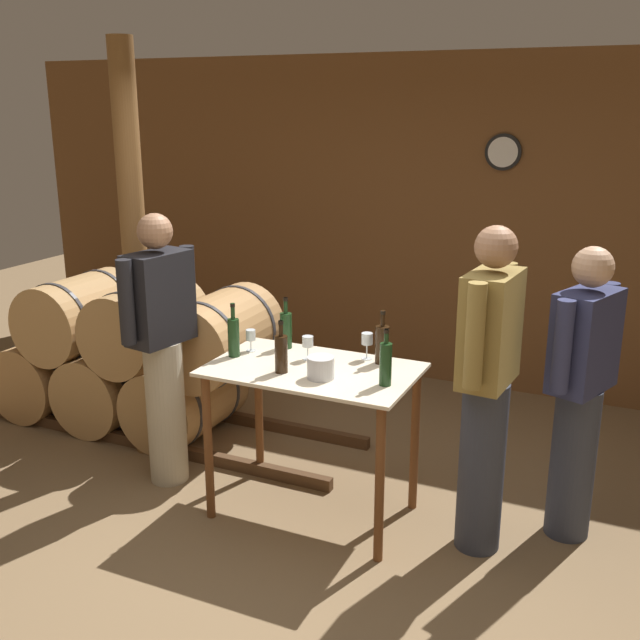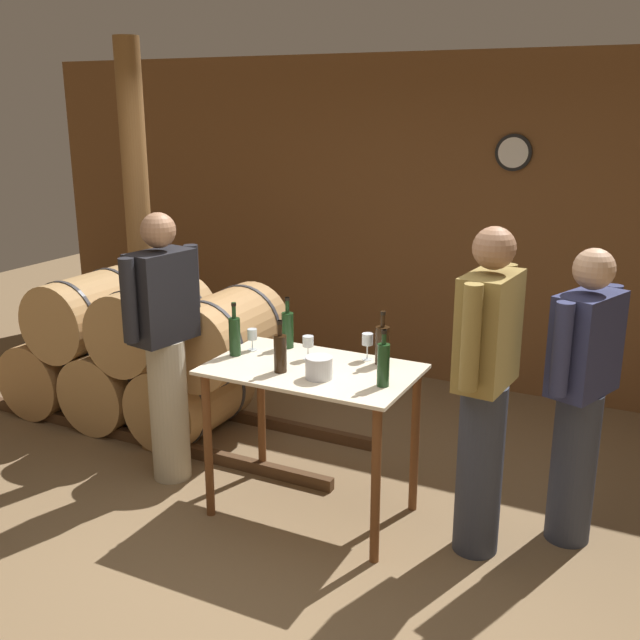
# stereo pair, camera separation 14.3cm
# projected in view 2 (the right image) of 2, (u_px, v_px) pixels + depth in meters

# --- Properties ---
(ground_plane) EXTENTS (14.00, 14.00, 0.00)m
(ground_plane) POSITION_uv_depth(u_px,v_px,m) (286.00, 569.00, 3.86)
(ground_plane) COLOR brown
(back_wall) EXTENTS (8.40, 0.08, 2.70)m
(back_wall) POSITION_uv_depth(u_px,v_px,m) (465.00, 226.00, 6.06)
(back_wall) COLOR brown
(back_wall) RESTS_ON ground_plane
(barrel_rack) EXTENTS (3.79, 0.80, 1.09)m
(barrel_rack) POSITION_uv_depth(u_px,v_px,m) (139.00, 354.00, 5.50)
(barrel_rack) COLOR #4C331E
(barrel_rack) RESTS_ON ground_plane
(tasting_table) EXTENTS (1.15, 0.71, 0.90)m
(tasting_table) POSITION_uv_depth(u_px,v_px,m) (312.00, 396.00, 4.20)
(tasting_table) COLOR beige
(tasting_table) RESTS_ON ground_plane
(wooden_post) EXTENTS (0.16, 0.16, 2.70)m
(wooden_post) POSITION_uv_depth(u_px,v_px,m) (141.00, 257.00, 4.86)
(wooden_post) COLOR brown
(wooden_post) RESTS_ON ground_plane
(wine_bottle_far_left) EXTENTS (0.07, 0.07, 0.32)m
(wine_bottle_far_left) POSITION_uv_depth(u_px,v_px,m) (235.00, 335.00, 4.32)
(wine_bottle_far_left) COLOR #193819
(wine_bottle_far_left) RESTS_ON tasting_table
(wine_bottle_left) EXTENTS (0.07, 0.07, 0.31)m
(wine_bottle_left) POSITION_uv_depth(u_px,v_px,m) (288.00, 329.00, 4.46)
(wine_bottle_left) COLOR #193819
(wine_bottle_left) RESTS_ON tasting_table
(wine_bottle_center) EXTENTS (0.07, 0.07, 0.29)m
(wine_bottle_center) POSITION_uv_depth(u_px,v_px,m) (280.00, 352.00, 4.06)
(wine_bottle_center) COLOR black
(wine_bottle_center) RESTS_ON tasting_table
(wine_bottle_right) EXTENTS (0.08, 0.08, 0.31)m
(wine_bottle_right) POSITION_uv_depth(u_px,v_px,m) (382.00, 344.00, 4.18)
(wine_bottle_right) COLOR black
(wine_bottle_right) RESTS_ON tasting_table
(wine_bottle_far_right) EXTENTS (0.07, 0.07, 0.30)m
(wine_bottle_far_right) POSITION_uv_depth(u_px,v_px,m) (383.00, 363.00, 3.85)
(wine_bottle_far_right) COLOR #193819
(wine_bottle_far_right) RESTS_ON tasting_table
(wine_glass_near_left) EXTENTS (0.06, 0.06, 0.13)m
(wine_glass_near_left) POSITION_uv_depth(u_px,v_px,m) (252.00, 335.00, 4.42)
(wine_glass_near_left) COLOR silver
(wine_glass_near_left) RESTS_ON tasting_table
(wine_glass_near_center) EXTENTS (0.06, 0.06, 0.14)m
(wine_glass_near_center) POSITION_uv_depth(u_px,v_px,m) (308.00, 342.00, 4.26)
(wine_glass_near_center) COLOR silver
(wine_glass_near_center) RESTS_ON tasting_table
(wine_glass_near_right) EXTENTS (0.06, 0.06, 0.16)m
(wine_glass_near_right) POSITION_uv_depth(u_px,v_px,m) (367.00, 340.00, 4.25)
(wine_glass_near_right) COLOR silver
(wine_glass_near_right) RESTS_ON tasting_table
(ice_bucket) EXTENTS (0.15, 0.15, 0.12)m
(ice_bucket) POSITION_uv_depth(u_px,v_px,m) (319.00, 368.00, 3.98)
(ice_bucket) COLOR silver
(ice_bucket) RESTS_ON tasting_table
(person_host) EXTENTS (0.29, 0.58, 1.70)m
(person_host) POSITION_uv_depth(u_px,v_px,m) (165.00, 343.00, 4.57)
(person_host) COLOR #B7AD93
(person_host) RESTS_ON ground_plane
(person_visitor_with_scarf) EXTENTS (0.25, 0.59, 1.75)m
(person_visitor_with_scarf) POSITION_uv_depth(u_px,v_px,m) (485.00, 388.00, 3.78)
(person_visitor_with_scarf) COLOR #333847
(person_visitor_with_scarf) RESTS_ON ground_plane
(person_visitor_bearded) EXTENTS (0.34, 0.56, 1.62)m
(person_visitor_bearded) POSITION_uv_depth(u_px,v_px,m) (581.00, 393.00, 3.90)
(person_visitor_bearded) COLOR #333847
(person_visitor_bearded) RESTS_ON ground_plane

